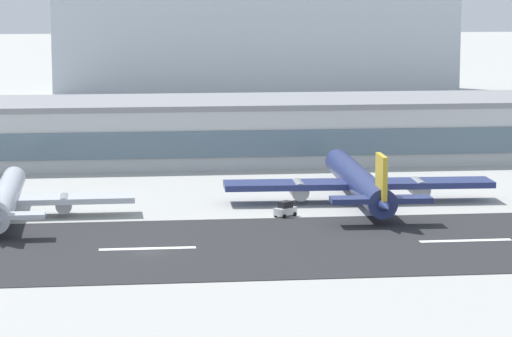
# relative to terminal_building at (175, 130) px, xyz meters

# --- Properties ---
(ground_plane) EXTENTS (1400.00, 1400.00, 0.00)m
(ground_plane) POSITION_rel_terminal_building_xyz_m (-7.30, -78.10, -5.72)
(ground_plane) COLOR #A8A8A3
(runway_strip) EXTENTS (800.00, 35.66, 0.08)m
(runway_strip) POSITION_rel_terminal_building_xyz_m (-7.30, -76.23, -5.68)
(runway_strip) COLOR #262628
(runway_strip) RESTS_ON ground_plane
(runway_centreline_dash_4) EXTENTS (12.00, 1.20, 0.01)m
(runway_centreline_dash_4) POSITION_rel_terminal_building_xyz_m (-7.31, -76.23, -5.64)
(runway_centreline_dash_4) COLOR white
(runway_centreline_dash_4) RESTS_ON runway_strip
(runway_centreline_dash_5) EXTENTS (12.00, 1.20, 0.01)m
(runway_centreline_dash_5) POSITION_rel_terminal_building_xyz_m (33.23, -76.23, -5.64)
(runway_centreline_dash_5) COLOR white
(runway_centreline_dash_5) RESTS_ON runway_strip
(terminal_building) EXTENTS (162.48, 26.96, 11.44)m
(terminal_building) POSITION_rel_terminal_building_xyz_m (0.00, 0.00, 0.00)
(terminal_building) COLOR #B7BABC
(terminal_building) RESTS_ON ground_plane
(distant_hotel_block) EXTENTS (122.26, 26.57, 40.33)m
(distant_hotel_block) POSITION_rel_terminal_building_xyz_m (31.78, 145.20, 14.44)
(distant_hotel_block) COLOR #A8B2BC
(distant_hotel_block) RESTS_ON ground_plane
(airliner_black_tail_gate_0) EXTENTS (36.21, 40.21, 8.39)m
(airliner_black_tail_gate_0) POSITION_rel_terminal_building_xyz_m (-26.57, -53.77, -3.05)
(airliner_black_tail_gate_0) COLOR silver
(airliner_black_tail_gate_0) RESTS_ON ground_plane
(airliner_gold_tail_gate_1) EXTENTS (40.82, 46.55, 9.71)m
(airliner_gold_tail_gate_1) POSITION_rel_terminal_building_xyz_m (25.22, -47.90, -2.63)
(airliner_gold_tail_gate_1) COLOR navy
(airliner_gold_tail_gate_1) RESTS_ON ground_plane
(service_baggage_tug_0) EXTENTS (3.48, 3.29, 2.20)m
(service_baggage_tug_0) POSITION_rel_terminal_building_xyz_m (12.64, -57.16, -4.68)
(service_baggage_tug_0) COLOR white
(service_baggage_tug_0) RESTS_ON ground_plane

